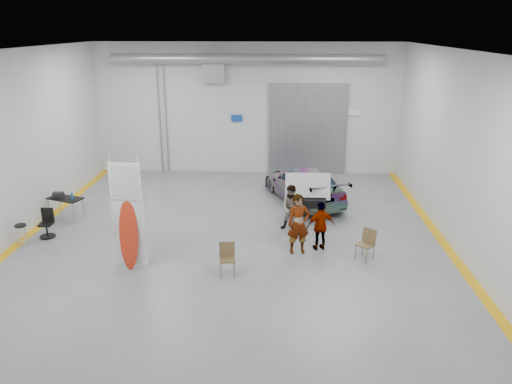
{
  "coord_description": "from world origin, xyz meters",
  "views": [
    {
      "loc": [
        1.5,
        -14.95,
        6.68
      ],
      "look_at": [
        0.76,
        0.5,
        1.5
      ],
      "focal_mm": 35.0,
      "sensor_mm": 36.0,
      "label": 1
    }
  ],
  "objects_px": {
    "surfboard_display": "(129,224)",
    "office_chair": "(47,225)",
    "folding_chair_far": "(365,250)",
    "shop_stool": "(22,235)",
    "person_a": "(298,224)",
    "work_table": "(63,198)",
    "folding_chair_near": "(227,265)",
    "sedan_car": "(304,184)",
    "person_b": "(292,208)",
    "person_c": "(321,226)"
  },
  "relations": [
    {
      "from": "surfboard_display",
      "to": "office_chair",
      "type": "bearing_deg",
      "value": 153.32
    },
    {
      "from": "folding_chair_far",
      "to": "office_chair",
      "type": "relative_size",
      "value": 0.99
    },
    {
      "from": "surfboard_display",
      "to": "office_chair",
      "type": "relative_size",
      "value": 3.5
    },
    {
      "from": "surfboard_display",
      "to": "shop_stool",
      "type": "relative_size",
      "value": 4.62
    },
    {
      "from": "person_a",
      "to": "folding_chair_far",
      "type": "bearing_deg",
      "value": -23.21
    },
    {
      "from": "work_table",
      "to": "office_chair",
      "type": "relative_size",
      "value": 1.46
    },
    {
      "from": "folding_chair_near",
      "to": "folding_chair_far",
      "type": "bearing_deg",
      "value": 8.38
    },
    {
      "from": "shop_stool",
      "to": "office_chair",
      "type": "bearing_deg",
      "value": 57.85
    },
    {
      "from": "sedan_car",
      "to": "folding_chair_near",
      "type": "height_order",
      "value": "sedan_car"
    },
    {
      "from": "sedan_car",
      "to": "surfboard_display",
      "type": "xyz_separation_m",
      "value": [
        -5.2,
        -6.1,
        0.67
      ]
    },
    {
      "from": "person_b",
      "to": "folding_chair_far",
      "type": "distance_m",
      "value": 3.1
    },
    {
      "from": "person_b",
      "to": "work_table",
      "type": "distance_m",
      "value": 8.23
    },
    {
      "from": "person_a",
      "to": "surfboard_display",
      "type": "distance_m",
      "value": 5.0
    },
    {
      "from": "person_a",
      "to": "shop_stool",
      "type": "xyz_separation_m",
      "value": [
        -8.73,
        0.06,
        -0.59
      ]
    },
    {
      "from": "folding_chair_near",
      "to": "work_table",
      "type": "relative_size",
      "value": 0.66
    },
    {
      "from": "sedan_car",
      "to": "shop_stool",
      "type": "distance_m",
      "value": 10.29
    },
    {
      "from": "surfboard_display",
      "to": "folding_chair_far",
      "type": "relative_size",
      "value": 3.54
    },
    {
      "from": "person_b",
      "to": "folding_chair_far",
      "type": "xyz_separation_m",
      "value": [
        2.13,
        -2.2,
        -0.51
      ]
    },
    {
      "from": "office_chair",
      "to": "work_table",
      "type": "bearing_deg",
      "value": 93.22
    },
    {
      "from": "surfboard_display",
      "to": "work_table",
      "type": "xyz_separation_m",
      "value": [
        -3.54,
        3.75,
        -0.57
      ]
    },
    {
      "from": "shop_stool",
      "to": "work_table",
      "type": "xyz_separation_m",
      "value": [
        0.37,
        2.43,
        0.43
      ]
    },
    {
      "from": "person_b",
      "to": "shop_stool",
      "type": "bearing_deg",
      "value": -158.0
    },
    {
      "from": "work_table",
      "to": "sedan_car",
      "type": "bearing_deg",
      "value": 15.04
    },
    {
      "from": "sedan_car",
      "to": "person_c",
      "type": "xyz_separation_m",
      "value": [
        0.32,
        -4.57,
        0.11
      ]
    },
    {
      "from": "person_a",
      "to": "folding_chair_near",
      "type": "height_order",
      "value": "person_a"
    },
    {
      "from": "person_a",
      "to": "person_c",
      "type": "xyz_separation_m",
      "value": [
        0.7,
        0.27,
        -0.16
      ]
    },
    {
      "from": "surfboard_display",
      "to": "folding_chair_near",
      "type": "xyz_separation_m",
      "value": [
        2.8,
        -0.27,
        -1.07
      ]
    },
    {
      "from": "surfboard_display",
      "to": "folding_chair_near",
      "type": "bearing_deg",
      "value": -1.02
    },
    {
      "from": "folding_chair_far",
      "to": "person_a",
      "type": "bearing_deg",
      "value": -149.41
    },
    {
      "from": "folding_chair_near",
      "to": "office_chair",
      "type": "bearing_deg",
      "value": 151.71
    },
    {
      "from": "work_table",
      "to": "office_chair",
      "type": "bearing_deg",
      "value": -86.27
    },
    {
      "from": "sedan_car",
      "to": "work_table",
      "type": "distance_m",
      "value": 9.05
    },
    {
      "from": "person_b",
      "to": "office_chair",
      "type": "xyz_separation_m",
      "value": [
        -8.1,
        -0.98,
        -0.38
      ]
    },
    {
      "from": "person_a",
      "to": "person_c",
      "type": "relative_size",
      "value": 1.21
    },
    {
      "from": "sedan_car",
      "to": "person_c",
      "type": "distance_m",
      "value": 4.59
    },
    {
      "from": "sedan_car",
      "to": "person_b",
      "type": "xyz_separation_m",
      "value": [
        -0.53,
        -3.04,
        0.12
      ]
    },
    {
      "from": "folding_chair_far",
      "to": "shop_stool",
      "type": "distance_m",
      "value": 10.72
    },
    {
      "from": "folding_chair_near",
      "to": "work_table",
      "type": "distance_m",
      "value": 7.53
    },
    {
      "from": "folding_chair_far",
      "to": "work_table",
      "type": "xyz_separation_m",
      "value": [
        -10.34,
        2.89,
        0.49
      ]
    },
    {
      "from": "person_a",
      "to": "surfboard_display",
      "type": "bearing_deg",
      "value": -177.17
    },
    {
      "from": "work_table",
      "to": "folding_chair_near",
      "type": "bearing_deg",
      "value": -32.44
    },
    {
      "from": "person_b",
      "to": "work_table",
      "type": "bearing_deg",
      "value": -174.29
    },
    {
      "from": "sedan_car",
      "to": "work_table",
      "type": "bearing_deg",
      "value": -7.72
    },
    {
      "from": "person_a",
      "to": "folding_chair_near",
      "type": "relative_size",
      "value": 2.07
    },
    {
      "from": "person_b",
      "to": "person_c",
      "type": "bearing_deg",
      "value": -50.28
    },
    {
      "from": "sedan_car",
      "to": "office_chair",
      "type": "height_order",
      "value": "sedan_car"
    },
    {
      "from": "sedan_car",
      "to": "person_c",
      "type": "bearing_deg",
      "value": 71.27
    },
    {
      "from": "office_chair",
      "to": "person_c",
      "type": "bearing_deg",
      "value": -4.07
    },
    {
      "from": "folding_chair_near",
      "to": "folding_chair_far",
      "type": "relative_size",
      "value": 0.97
    },
    {
      "from": "work_table",
      "to": "folding_chair_far",
      "type": "bearing_deg",
      "value": -15.61
    }
  ]
}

